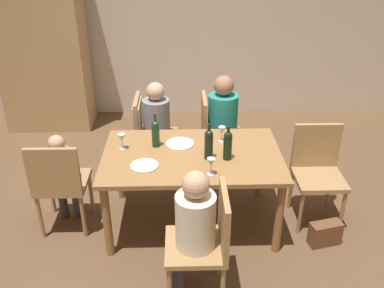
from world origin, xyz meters
name	(u,v)px	position (x,y,z in m)	size (l,w,h in m)	color
ground_plane	(192,221)	(0.00, 0.00, 0.00)	(10.00, 10.00, 0.00)	brown
rear_room_partition	(186,19)	(0.00, 2.70, 1.35)	(6.40, 0.12, 2.70)	beige
armoire_cabinet	(42,47)	(-1.89, 2.25, 1.10)	(1.18, 0.62, 2.18)	tan
dining_table	(192,162)	(0.00, 0.00, 0.65)	(1.58, 1.00, 0.74)	olive
chair_far_left	(145,126)	(-0.48, 0.88, 0.59)	(0.46, 0.44, 0.92)	#A87F51
chair_near	(208,238)	(0.09, -0.88, 0.53)	(0.44, 0.44, 0.92)	#A87F51
chair_far_right	(214,131)	(0.27, 0.88, 0.53)	(0.44, 0.44, 0.92)	#A87F51
chair_left_end	(59,181)	(-1.17, -0.09, 0.53)	(0.44, 0.44, 0.92)	#A87F51
chair_right_end	(317,167)	(1.17, 0.09, 0.53)	(0.44, 0.44, 0.92)	#A87F51
person_woman_host	(159,123)	(-0.33, 0.88, 0.63)	(0.33, 0.29, 1.09)	#33333D
person_man_bearded	(192,227)	(-0.03, -0.88, 0.64)	(0.33, 0.29, 1.09)	#33333D
person_man_guest	(225,119)	(0.38, 0.88, 0.67)	(0.36, 0.32, 1.16)	#33333D
person_child_small	(62,172)	(-1.17, 0.02, 0.56)	(0.22, 0.25, 0.94)	#33333D
wine_bottle_tall_green	(156,133)	(-0.32, 0.16, 0.88)	(0.07, 0.07, 0.32)	#19381E
wine_bottle_dark_red	(209,143)	(0.14, -0.08, 0.88)	(0.07, 0.07, 0.33)	black
wine_bottle_short_olive	(228,144)	(0.30, -0.09, 0.88)	(0.07, 0.07, 0.31)	black
wine_glass_near_left	(211,163)	(0.14, -0.34, 0.84)	(0.07, 0.07, 0.15)	silver
wine_glass_centre	(222,131)	(0.28, 0.24, 0.84)	(0.07, 0.07, 0.15)	silver
wine_glass_near_right	(122,138)	(-0.62, 0.11, 0.84)	(0.07, 0.07, 0.15)	silver
dinner_plate_host	(144,166)	(-0.40, -0.20, 0.75)	(0.24, 0.24, 0.01)	silver
dinner_plate_guest_left	(180,144)	(-0.11, 0.18, 0.75)	(0.26, 0.26, 0.01)	white
handbag	(325,234)	(1.17, -0.35, 0.11)	(0.28, 0.12, 0.22)	brown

